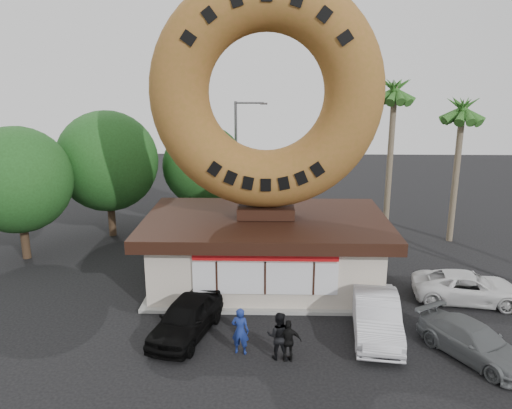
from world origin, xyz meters
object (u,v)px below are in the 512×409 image
object	(u,v)px
street_lamp	(238,156)
car_black	(186,318)
donut_shop	(266,248)
person_center	(279,336)
person_right	(289,341)
giant_donut	(266,93)
car_white	(468,287)
person_left	(240,331)
car_silver	(376,316)
car_grey	(474,341)

from	to	relation	value
street_lamp	car_black	world-z (taller)	street_lamp
donut_shop	street_lamp	world-z (taller)	street_lamp
person_center	person_right	bearing A→B (deg)	161.11
giant_donut	donut_shop	bearing A→B (deg)	-90.00
donut_shop	giant_donut	distance (m)	7.15
street_lamp	person_right	xyz separation A→B (m)	(2.70, -16.66, -3.71)
donut_shop	car_white	distance (m)	9.14
person_center	car_white	distance (m)	9.64
person_center	car_white	bearing A→B (deg)	-143.89
person_left	car_silver	world-z (taller)	person_left
person_center	person_right	size ratio (longest dim) A/B	1.13
person_left	car_white	xyz separation A→B (m)	(9.76, 4.45, -0.22)
person_left	car_black	world-z (taller)	person_left
street_lamp	car_white	bearing A→B (deg)	-47.57
car_white	person_left	bearing A→B (deg)	123.02
car_grey	car_black	bearing A→B (deg)	141.81
car_white	car_silver	bearing A→B (deg)	131.44
person_left	car_black	xyz separation A→B (m)	(-2.13, 1.21, -0.15)
donut_shop	car_black	bearing A→B (deg)	-120.93
car_silver	car_grey	xyz separation A→B (m)	(3.10, -1.51, -0.17)
person_left	car_black	distance (m)	2.45
giant_donut	street_lamp	world-z (taller)	giant_donut
donut_shop	giant_donut	world-z (taller)	giant_donut
car_silver	car_white	size ratio (longest dim) A/B	1.01
person_left	person_center	bearing A→B (deg)	179.62
street_lamp	person_center	xyz separation A→B (m)	(2.36, -16.50, -3.61)
donut_shop	car_black	xyz separation A→B (m)	(-2.99, -4.99, -1.04)
person_left	person_center	distance (m)	1.39
giant_donut	car_black	distance (m)	10.05
person_center	donut_shop	bearing A→B (deg)	-78.89
person_center	car_silver	world-z (taller)	person_center
car_black	car_silver	bearing A→B (deg)	17.41
car_black	car_grey	xyz separation A→B (m)	(10.36, -1.27, -0.12)
person_center	person_right	distance (m)	0.39
donut_shop	car_grey	bearing A→B (deg)	-40.32
giant_donut	car_white	distance (m)	12.27
car_black	car_white	distance (m)	12.32
street_lamp	person_center	bearing A→B (deg)	-81.87
car_silver	car_grey	distance (m)	3.45
donut_shop	car_black	size ratio (longest dim) A/B	2.61
person_right	car_grey	size ratio (longest dim) A/B	0.36
donut_shop	car_silver	distance (m)	6.46
person_center	car_silver	bearing A→B (deg)	-148.57
car_black	car_silver	distance (m)	7.26
person_center	car_grey	bearing A→B (deg)	-171.40
street_lamp	person_center	distance (m)	17.05
street_lamp	person_left	distance (m)	16.64
person_center	car_silver	size ratio (longest dim) A/B	0.37
street_lamp	car_white	xyz separation A→B (m)	(10.75, -11.76, -3.83)
giant_donut	car_white	bearing A→B (deg)	-11.21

